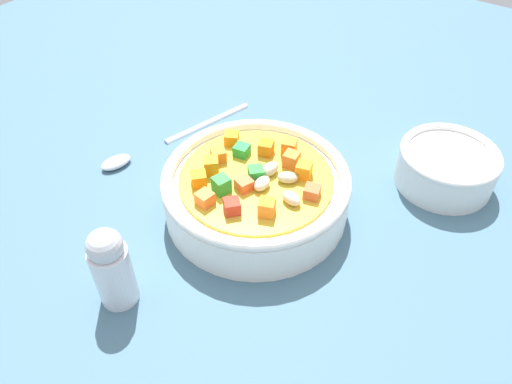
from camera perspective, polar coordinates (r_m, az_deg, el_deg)
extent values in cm
cube|color=#42667A|center=(54.67, 0.00, -2.72)|extent=(140.00, 140.00, 2.00)
cylinder|color=white|center=(52.43, 0.00, -0.34)|extent=(19.56, 19.56, 4.30)
torus|color=white|center=(50.71, 0.00, 1.71)|extent=(19.63, 19.63, 1.25)
cylinder|color=gold|center=(50.82, 0.00, 1.57)|extent=(16.00, 16.00, 0.40)
cube|color=orange|center=(50.91, -5.21, 3.04)|extent=(2.12, 2.12, 1.73)
cube|color=orange|center=(46.39, 1.25, -1.80)|extent=(1.97, 1.97, 1.63)
cube|color=green|center=(53.12, -1.66, 4.85)|extent=(1.73, 1.73, 1.19)
cube|color=orange|center=(52.35, -4.57, 4.13)|extent=(2.11, 2.11, 1.34)
ellipsoid|color=beige|center=(50.68, 1.64, 2.68)|extent=(2.19, 1.50, 1.30)
cube|color=orange|center=(53.17, 1.17, 5.10)|extent=(1.90, 1.90, 1.46)
cube|color=red|center=(46.71, -2.79, -1.67)|extent=(2.12, 2.12, 1.39)
cube|color=orange|center=(54.74, -2.83, 6.23)|extent=(2.03, 2.03, 1.27)
cube|color=#EB5F2E|center=(49.21, -1.69, 1.05)|extent=(1.91, 1.91, 1.14)
cube|color=orange|center=(50.44, 5.55, 2.50)|extent=(1.85, 1.85, 1.67)
cube|color=orange|center=(47.74, -5.93, -0.73)|extent=(1.71, 1.71, 1.30)
ellipsoid|color=beige|center=(49.08, 0.70, 0.99)|extent=(2.11, 1.36, 1.20)
cube|color=green|center=(50.29, -0.50, 2.24)|extent=(2.12, 2.12, 1.20)
ellipsoid|color=beige|center=(49.92, 3.67, 1.69)|extent=(2.20, 2.49, 1.11)
cube|color=orange|center=(49.73, -6.63, 1.50)|extent=(2.12, 2.12, 1.44)
cube|color=#D35B2D|center=(48.52, 6.49, 0.02)|extent=(1.84, 1.84, 1.19)
ellipsoid|color=beige|center=(47.72, 4.13, -0.72)|extent=(1.77, 2.34, 1.16)
cube|color=orange|center=(53.22, 3.86, 5.19)|extent=(1.90, 1.90, 1.68)
cube|color=green|center=(48.70, -4.02, 0.85)|extent=(1.89, 1.89, 1.71)
cube|color=orange|center=(51.73, 4.11, 3.78)|extent=(1.67, 1.67, 1.58)
cylinder|color=silver|center=(66.07, -5.60, 8.19)|extent=(12.84, 4.34, 0.87)
ellipsoid|color=silver|center=(61.24, -15.89, 3.32)|extent=(4.16, 3.03, 1.08)
cylinder|color=white|center=(59.74, 21.06, 2.50)|extent=(10.88, 10.88, 4.01)
torus|color=white|center=(58.41, 21.60, 4.14)|extent=(10.99, 10.99, 0.87)
cylinder|color=silver|center=(45.88, -16.08, -9.23)|extent=(3.50, 3.50, 6.42)
sphere|color=silver|center=(42.87, -17.11, -5.99)|extent=(3.15, 3.15, 3.15)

